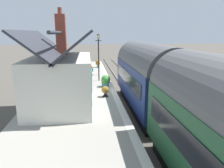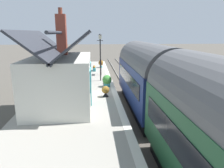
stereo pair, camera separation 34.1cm
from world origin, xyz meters
name	(u,v)px [view 1 (the left image)]	position (x,y,z in m)	size (l,w,h in m)	color
ground_plane	(130,103)	(0.00, 0.00, 0.00)	(160.00, 160.00, 0.00)	#4C473F
platform	(76,99)	(0.00, 3.83, 0.45)	(32.00, 5.65, 0.89)	gray
platform_edge_coping	(113,91)	(0.00, 1.18, 0.90)	(32.00, 0.36, 0.02)	beige
rail_near	(151,101)	(0.00, -1.62, 0.07)	(52.00, 0.08, 0.14)	gray
rail_far	(132,102)	(0.00, -0.18, 0.07)	(52.00, 0.08, 0.14)	gray
train	(171,92)	(-5.07, -0.90, 2.21)	(16.39, 2.73, 4.32)	black
station_building	(61,79)	(-2.40, 4.44, 2.42)	(5.98, 3.54, 5.46)	silver
bench_near_building	(85,64)	(10.37, 3.29, 1.37)	(1.41, 0.46, 0.88)	brown
planter_by_door	(92,68)	(8.43, 2.54, 1.17)	(0.94, 0.32, 0.59)	teal
planter_corner_building	(98,64)	(10.59, 1.73, 1.38)	(0.57, 0.57, 0.90)	teal
planter_bench_left	(105,91)	(-1.16, 1.86, 1.26)	(0.50, 0.50, 0.71)	black
planter_bench_right	(81,73)	(5.39, 3.58, 1.21)	(0.35, 0.35, 0.64)	#9E5138
planter_edge_near	(106,81)	(1.44, 1.59, 1.37)	(0.71, 0.71, 0.91)	teal
lamp_post_platform	(98,49)	(3.58, 2.01, 3.66)	(0.32, 0.50, 4.00)	black
station_sign_board	(99,63)	(6.21, 1.87, 2.08)	(0.96, 0.06, 1.57)	black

